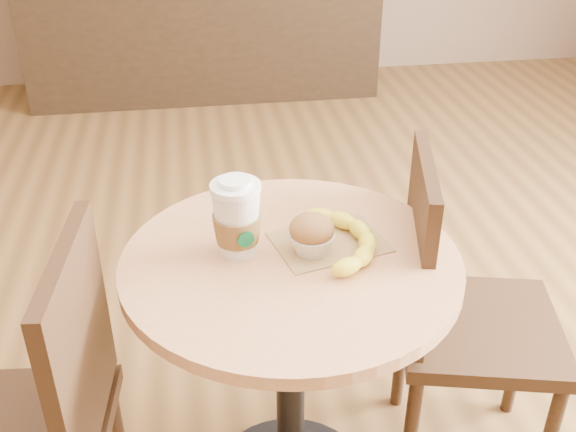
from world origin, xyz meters
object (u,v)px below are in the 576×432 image
(muffin, at_px, (312,235))
(banana, at_px, (347,239))
(chair_left, at_px, (36,424))
(chair_right, at_px, (457,311))
(coffee_cup, at_px, (237,221))
(cafe_table, at_px, (291,330))

(muffin, xyz_separation_m, banana, (0.08, 0.01, -0.02))
(chair_left, relative_size, chair_right, 1.01)
(chair_left, distance_m, muffin, 0.69)
(chair_right, distance_m, coffee_cup, 0.64)
(coffee_cup, bearing_deg, chair_left, -171.37)
(cafe_table, bearing_deg, banana, 8.71)
(coffee_cup, bearing_deg, banana, -19.51)
(cafe_table, height_order, muffin, muffin)
(chair_right, height_order, coffee_cup, coffee_cup)
(chair_left, distance_m, coffee_cup, 0.58)
(banana, bearing_deg, chair_left, -163.93)
(cafe_table, xyz_separation_m, coffee_cup, (-0.11, 0.04, 0.28))
(muffin, bearing_deg, chair_left, -164.07)
(chair_right, xyz_separation_m, banana, (-0.31, -0.05, 0.27))
(chair_right, xyz_separation_m, muffin, (-0.39, -0.06, 0.30))
(chair_right, relative_size, banana, 3.17)
(cafe_table, distance_m, chair_right, 0.45)
(cafe_table, bearing_deg, muffin, 12.18)
(chair_right, height_order, muffin, chair_right)
(coffee_cup, bearing_deg, muffin, -25.00)
(chair_left, relative_size, muffin, 9.09)
(muffin, relative_size, banana, 0.35)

